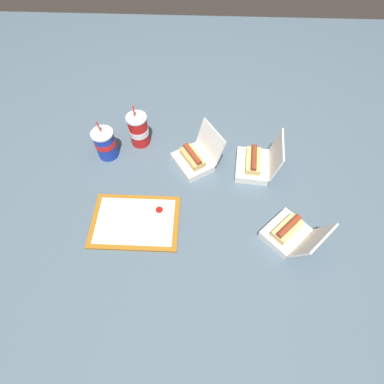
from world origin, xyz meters
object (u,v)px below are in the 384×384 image
plastic_fork (145,230)px  soda_cup_left (139,130)px  clamshell_hotdog_corner (289,233)px  clamshell_hotdog_front (195,158)px  ketchup_cup (159,211)px  food_tray (135,222)px  soda_cup_corner (105,144)px  clamshell_hotdog_center (255,163)px

plastic_fork → soda_cup_left: (0.09, -0.50, 0.07)m
clamshell_hotdog_corner → clamshell_hotdog_front: 0.54m
ketchup_cup → clamshell_hotdog_front: bearing=-116.1°
food_tray → ketchup_cup: 0.11m
food_tray → plastic_fork: (-0.05, 0.04, 0.01)m
food_tray → ketchup_cup: (-0.10, -0.04, 0.02)m
soda_cup_corner → clamshell_hotdog_front: bearing=174.3°
plastic_fork → soda_cup_corner: bearing=-36.8°
plastic_fork → soda_cup_left: size_ratio=0.48×
food_tray → plastic_fork: 0.06m
clamshell_hotdog_corner → plastic_fork: bearing=-0.0°
ketchup_cup → plastic_fork: ketchup_cup is taller
plastic_fork → soda_cup_left: bearing=-56.6°
food_tray → clamshell_hotdog_center: 0.61m
ketchup_cup → soda_cup_corner: 0.44m
soda_cup_left → ketchup_cup: bearing=108.5°
food_tray → clamshell_hotdog_corner: (-0.63, 0.04, 0.03)m
clamshell_hotdog_corner → clamshell_hotdog_center: clamshell_hotdog_center is taller
plastic_fork → clamshell_hotdog_corner: clamshell_hotdog_corner is taller
clamshell_hotdog_front → soda_cup_corner: soda_cup_corner is taller
soda_cup_left → clamshell_hotdog_center: bearing=165.2°
food_tray → clamshell_hotdog_center: clamshell_hotdog_center is taller
clamshell_hotdog_front → clamshell_hotdog_center: (-0.28, 0.02, 0.00)m
ketchup_cup → soda_cup_corner: size_ratio=0.19×
soda_cup_corner → clamshell_hotdog_corner: bearing=153.2°
clamshell_hotdog_front → soda_cup_corner: 0.43m
ketchup_cup → clamshell_hotdog_front: clamshell_hotdog_front is taller
clamshell_hotdog_center → ketchup_cup: bearing=32.3°
plastic_fork → clamshell_hotdog_center: size_ratio=0.53×
clamshell_hotdog_corner → soda_cup_left: (0.67, -0.50, 0.04)m
clamshell_hotdog_corner → soda_cup_corner: 0.92m
ketchup_cup → plastic_fork: bearing=57.8°
food_tray → soda_cup_corner: soda_cup_corner is taller
soda_cup_corner → plastic_fork: bearing=119.4°
food_tray → clamshell_hotdog_center: bearing=-149.2°
plastic_fork → clamshell_hotdog_corner: size_ratio=0.42×
clamshell_hotdog_corner → soda_cup_corner: soda_cup_corner is taller
clamshell_hotdog_corner → clamshell_hotdog_center: 0.37m
ketchup_cup → clamshell_hotdog_front: size_ratio=0.16×
ketchup_cup → clamshell_hotdog_center: size_ratio=0.19×
clamshell_hotdog_center → clamshell_hotdog_front: bearing=-3.4°
food_tray → clamshell_hotdog_center: size_ratio=1.77×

